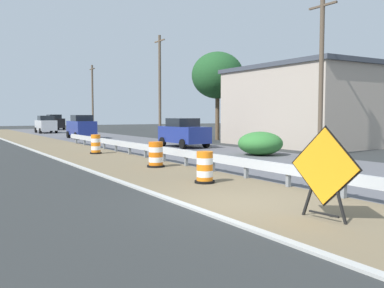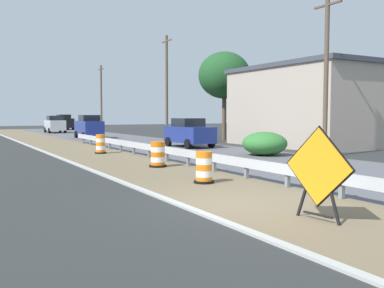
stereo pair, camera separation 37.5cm
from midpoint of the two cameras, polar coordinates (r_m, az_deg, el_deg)
The scene contains 18 objects.
ground_plane at distance 10.76m, azimuth 5.11°, elevation -7.88°, with size 160.00×160.00×0.00m, color #2B2D2D.
median_dirt_strip at distance 11.29m, azimuth 8.71°, elevation -7.34°, with size 4.15×120.00×0.01m, color #706047.
curb_near_edge at distance 10.06m, azimuth -0.93°, elevation -8.68°, with size 0.20×120.00×0.11m, color #ADADA8.
guardrail_median at distance 13.22m, azimuth 11.81°, elevation -3.46°, with size 0.18×47.23×0.71m.
warning_sign_diamond at distance 9.25m, azimuth 16.21°, elevation -3.32°, with size 0.23×1.70×1.99m.
traffic_barrel_nearest at distance 13.72m, azimuth 0.93°, elevation -3.34°, with size 0.66×0.66×1.02m.
traffic_barrel_close at distance 17.95m, azimuth -5.47°, elevation -1.57°, with size 0.75×0.75×1.06m.
traffic_barrel_mid at distance 24.57m, azimuth -13.20°, elevation -0.14°, with size 0.65×0.65×1.08m.
car_lead_near_lane at distance 53.98m, azimuth -19.20°, elevation 2.51°, with size 2.09×4.21×2.07m.
car_trailing_near_lane at distance 28.87m, azimuth -1.50°, elevation 1.53°, with size 2.08×4.14×1.96m.
car_lead_far_lane at distance 40.60m, azimuth -14.87°, elevation 2.25°, with size 2.06×4.32×2.16m.
car_mid_far_lane at distance 64.77m, azimuth -18.12°, elevation 2.80°, with size 2.12×4.65×2.20m.
roadside_shop_near at distance 31.17m, azimuth 13.96°, elevation 4.99°, with size 6.81×10.66×5.63m.
utility_pole_near at distance 23.37m, azimuth 16.49°, elevation 8.98°, with size 0.24×1.80×8.31m.
utility_pole_mid at distance 38.44m, azimuth -4.63°, elevation 7.79°, with size 0.24×1.80×9.23m.
utility_pole_far at distance 57.03m, azimuth -13.37°, elevation 6.13°, with size 0.24×1.80×8.59m.
bush_roadside at distance 23.36m, azimuth 8.69°, elevation 0.08°, with size 2.43×2.43×1.28m, color #337533.
tree_roadside at distance 37.10m, azimuth 3.15°, elevation 9.15°, with size 4.46×4.46×7.59m.
Camera 1 is at (-6.42, -8.38, 2.21)m, focal length 39.79 mm.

